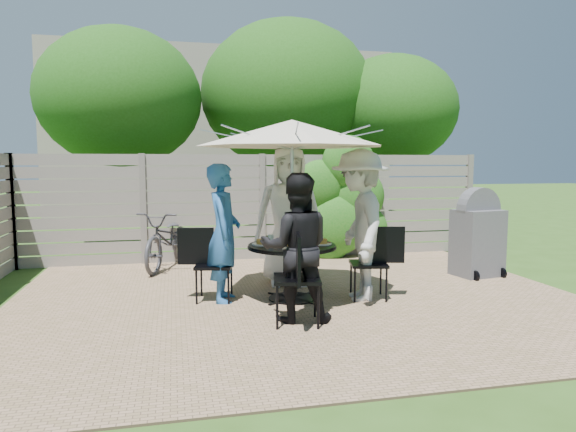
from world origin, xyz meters
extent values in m
plane|color=#305219|center=(0.00, 0.00, 0.00)|extent=(60.00, 60.00, 0.00)
cube|color=#A37F5E|center=(0.00, 0.50, 0.01)|extent=(7.00, 6.00, 0.02)
cube|color=gray|center=(0.00, 3.00, 0.93)|extent=(8.00, 0.10, 1.85)
ellipsoid|color=#1A6216|center=(1.40, 2.85, 0.90)|extent=(1.20, 0.70, 1.80)
cube|color=gray|center=(0.00, 12.00, 2.50)|extent=(10.00, 6.00, 5.00)
ellipsoid|color=#1E4D12|center=(-2.50, 5.00, 2.97)|extent=(3.20, 3.20, 2.72)
ellipsoid|color=#1E4D12|center=(1.00, 5.50, 3.18)|extent=(3.80, 3.80, 3.23)
ellipsoid|color=#1E4D12|center=(3.20, 4.80, 2.83)|extent=(2.80, 2.80, 2.38)
cylinder|color=black|center=(-0.10, 0.26, 0.69)|extent=(1.24, 1.24, 0.03)
cylinder|color=black|center=(-0.10, 0.26, 0.34)|extent=(0.08, 0.08, 0.69)
cylinder|color=black|center=(-0.10, 0.26, 0.02)|extent=(0.57, 0.57, 0.04)
cylinder|color=silver|center=(-0.10, 0.26, 1.05)|extent=(0.04, 0.04, 2.10)
cone|color=beige|center=(-0.10, 0.26, 2.05)|extent=(2.64, 2.64, 0.32)
cube|color=black|center=(0.06, 1.19, 0.41)|extent=(0.50, 0.50, 0.03)
cube|color=black|center=(0.11, 1.39, 0.64)|extent=(0.13, 0.40, 0.41)
imported|color=silver|center=(0.04, 1.07, 0.96)|extent=(1.03, 0.77, 1.93)
cube|color=black|center=(-1.04, 0.42, 0.45)|extent=(0.52, 0.52, 0.03)
cube|color=black|center=(-1.25, 0.46, 0.69)|extent=(0.44, 0.12, 0.45)
imported|color=#245C9F|center=(-0.92, 0.40, 0.84)|extent=(0.50, 0.68, 1.69)
cube|color=black|center=(-0.26, -0.68, 0.49)|extent=(0.56, 0.56, 0.04)
cube|color=black|center=(-0.31, -0.92, 0.75)|extent=(0.12, 0.48, 0.49)
imported|color=black|center=(-0.24, -0.56, 0.80)|extent=(0.87, 0.73, 1.60)
cube|color=black|center=(0.83, 0.09, 0.45)|extent=(0.53, 0.53, 0.04)
cube|color=black|center=(1.05, 0.05, 0.69)|extent=(0.44, 0.13, 0.45)
imported|color=beige|center=(0.72, 0.11, 0.93)|extent=(0.89, 1.31, 1.87)
cylinder|color=white|center=(-0.04, 0.61, 0.71)|extent=(0.26, 0.26, 0.01)
cylinder|color=olive|center=(-0.04, 0.61, 0.74)|extent=(0.15, 0.15, 0.05)
cylinder|color=white|center=(-0.46, 0.32, 0.71)|extent=(0.26, 0.26, 0.01)
cylinder|color=olive|center=(-0.46, 0.32, 0.74)|extent=(0.15, 0.15, 0.05)
cylinder|color=white|center=(-0.16, -0.10, 0.71)|extent=(0.26, 0.26, 0.01)
cylinder|color=olive|center=(-0.16, -0.10, 0.74)|extent=(0.15, 0.15, 0.05)
cylinder|color=white|center=(0.25, 0.19, 0.71)|extent=(0.26, 0.26, 0.01)
cylinder|color=olive|center=(0.25, 0.19, 0.74)|extent=(0.15, 0.15, 0.05)
cylinder|color=white|center=(0.02, -0.07, 0.71)|extent=(0.24, 0.24, 0.01)
cylinder|color=olive|center=(0.02, -0.07, 0.74)|extent=(0.14, 0.14, 0.05)
cylinder|color=silver|center=(-0.16, 0.53, 0.77)|extent=(0.07, 0.07, 0.14)
cylinder|color=silver|center=(-0.38, 0.20, 0.77)|extent=(0.07, 0.07, 0.14)
cylinder|color=silver|center=(-0.04, -0.02, 0.77)|extent=(0.07, 0.07, 0.14)
cylinder|color=#59280C|center=(-0.15, 0.32, 0.78)|extent=(0.09, 0.09, 0.16)
cylinder|color=#C6B293|center=(0.03, 0.46, 0.76)|extent=(0.08, 0.08, 0.12)
imported|color=#333338|center=(-1.60, 2.60, 0.47)|extent=(1.20, 1.90, 0.94)
cube|color=#535358|center=(2.90, 0.96, 0.50)|extent=(0.73, 0.60, 1.01)
cylinder|color=#535358|center=(2.90, 0.96, 1.01)|extent=(0.69, 0.31, 0.66)
camera|label=1|loc=(-1.50, -5.79, 1.70)|focal=32.00mm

